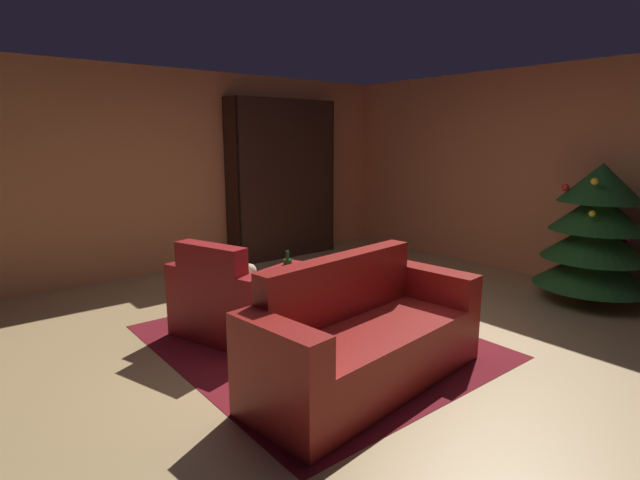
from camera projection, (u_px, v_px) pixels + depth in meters
ground_plane at (343, 342)px, 4.25m from camera, size 7.84×7.84×0.00m
wall_back at (548, 174)px, 6.01m from camera, size 6.47×0.06×2.57m
wall_left at (181, 172)px, 6.43m from camera, size 0.06×6.66×2.57m
area_rug at (315, 341)px, 4.26m from camera, size 2.71×2.31×0.01m
bookshelf_unit at (289, 179)px, 7.21m from camera, size 0.37×1.64×2.25m
armchair_red at (234, 301)px, 4.35m from camera, size 1.16×1.01×0.86m
couch_red at (364, 341)px, 3.49m from camera, size 0.93×1.94×0.89m
coffee_table at (309, 290)px, 4.26m from camera, size 0.69×0.69×0.48m
book_stack_on_table at (313, 278)px, 4.29m from camera, size 0.24×0.18×0.10m
bottle_on_table at (288, 270)px, 4.27m from camera, size 0.07×0.07×0.29m
decorated_tree at (596, 233)px, 5.15m from camera, size 1.15×1.15×1.47m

